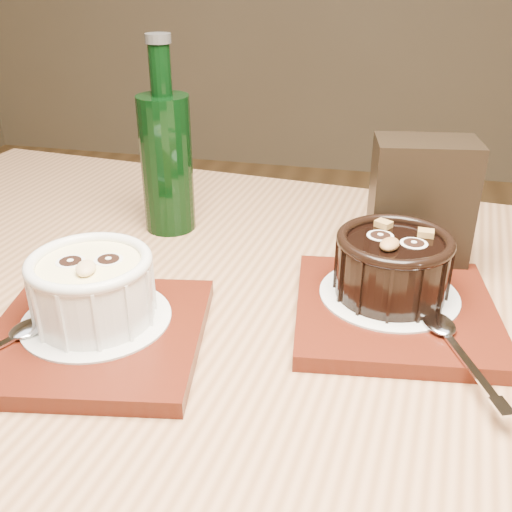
{
  "coord_description": "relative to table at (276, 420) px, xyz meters",
  "views": [
    {
      "loc": [
        0.32,
        -0.62,
        1.05
      ],
      "look_at": [
        0.21,
        -0.16,
        0.81
      ],
      "focal_mm": 42.0,
      "sensor_mm": 36.0,
      "label": 1
    }
  ],
  "objects": [
    {
      "name": "spoon_right",
      "position": [
        0.15,
        -0.0,
        0.11
      ],
      "size": [
        0.07,
        0.13,
        0.01
      ],
      "primitive_type": null,
      "rotation": [
        0.0,
        0.0,
        0.38
      ],
      "color": "silver",
      "rests_on": "tray_right"
    },
    {
      "name": "tray_left",
      "position": [
        -0.15,
        -0.04,
        0.1
      ],
      "size": [
        0.21,
        0.21,
        0.01
      ],
      "primitive_type": "cube",
      "rotation": [
        0.0,
        0.0,
        0.17
      ],
      "color": "#521A0D",
      "rests_on": "table"
    },
    {
      "name": "ramekin_white",
      "position": [
        -0.16,
        -0.03,
        0.14
      ],
      "size": [
        0.11,
        0.11,
        0.06
      ],
      "rotation": [
        0.0,
        0.0,
        0.35
      ],
      "color": "white",
      "rests_on": "doily_left"
    },
    {
      "name": "green_bottle",
      "position": [
        -0.18,
        0.21,
        0.18
      ],
      "size": [
        0.06,
        0.06,
        0.23
      ],
      "color": "black",
      "rests_on": "table"
    },
    {
      "name": "tray_right",
      "position": [
        0.1,
        0.06,
        0.1
      ],
      "size": [
        0.2,
        0.2,
        0.01
      ],
      "primitive_type": "cube",
      "rotation": [
        0.0,
        0.0,
        0.13
      ],
      "color": "#521A0D",
      "rests_on": "table"
    },
    {
      "name": "condiment_stand",
      "position": [
        0.11,
        0.17,
        0.16
      ],
      "size": [
        0.11,
        0.07,
        0.14
      ],
      "primitive_type": "cube",
      "rotation": [
        0.0,
        0.0,
        0.15
      ],
      "color": "black",
      "rests_on": "table"
    },
    {
      "name": "ramekin_dark",
      "position": [
        0.09,
        0.08,
        0.14
      ],
      "size": [
        0.11,
        0.11,
        0.06
      ],
      "rotation": [
        0.0,
        0.0,
        -0.3
      ],
      "color": "black",
      "rests_on": "doily_right"
    },
    {
      "name": "table",
      "position": [
        0.0,
        0.0,
        0.0
      ],
      "size": [
        1.27,
        0.91,
        0.75
      ],
      "rotation": [
        0.0,
        0.0,
        -0.1
      ],
      "color": "#8F613E",
      "rests_on": "ground"
    },
    {
      "name": "doily_left",
      "position": [
        -0.16,
        -0.03,
        0.11
      ],
      "size": [
        0.13,
        0.13,
        0.0
      ],
      "primitive_type": "cylinder",
      "color": "white",
      "rests_on": "tray_left"
    },
    {
      "name": "doily_right",
      "position": [
        0.09,
        0.08,
        0.11
      ],
      "size": [
        0.13,
        0.13,
        0.0
      ],
      "primitive_type": "cylinder",
      "color": "white",
      "rests_on": "tray_right"
    }
  ]
}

